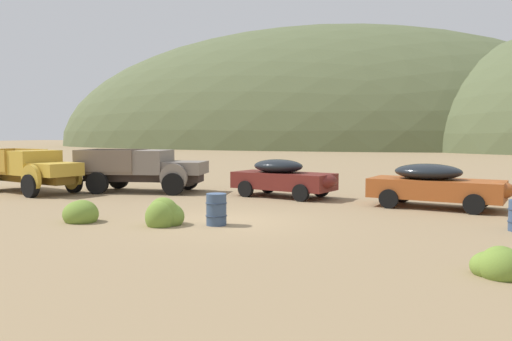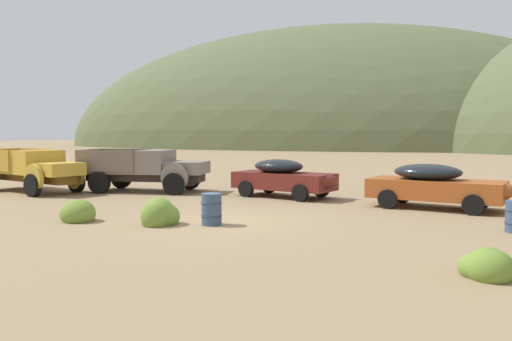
{
  "view_description": "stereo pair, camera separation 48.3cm",
  "coord_description": "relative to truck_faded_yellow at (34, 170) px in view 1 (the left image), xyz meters",
  "views": [
    {
      "loc": [
        6.34,
        -13.89,
        2.64
      ],
      "look_at": [
        -1.24,
        5.45,
        1.14
      ],
      "focal_mm": 36.19,
      "sensor_mm": 36.0,
      "label": 1
    },
    {
      "loc": [
        6.79,
        -13.71,
        2.64
      ],
      "look_at": [
        -1.24,
        5.45,
        1.14
      ],
      "focal_mm": 36.19,
      "sensor_mm": 36.0,
      "label": 2
    }
  ],
  "objects": [
    {
      "name": "bush_front_left",
      "position": [
        7.05,
        -5.28,
        -0.78
      ],
      "size": [
        1.09,
        1.03,
        0.85
      ],
      "color": "olive",
      "rests_on": "ground"
    },
    {
      "name": "bush_near_barrel",
      "position": [
        1.48,
        7.38,
        -0.74
      ],
      "size": [
        1.15,
        0.98,
        1.07
      ],
      "color": "#4C8438",
      "rests_on": "ground"
    },
    {
      "name": "car_oxblood",
      "position": [
        10.91,
        2.61,
        -0.2
      ],
      "size": [
        4.69,
        2.59,
        1.57
      ],
      "rotation": [
        0.0,
        0.0,
        -0.22
      ],
      "color": "maroon",
      "rests_on": "ground"
    },
    {
      "name": "hill_far_left",
      "position": [
        -10.3,
        80.1,
        -1.01
      ],
      "size": [
        111.59,
        50.59,
        45.91
      ],
      "primitive_type": "ellipsoid",
      "color": "#56603D",
      "rests_on": "ground"
    },
    {
      "name": "car_oxide_orange",
      "position": [
        16.94,
        1.59,
        -0.19
      ],
      "size": [
        4.98,
        2.57,
        1.57
      ],
      "rotation": [
        0.0,
        0.0,
        -0.16
      ],
      "color": "#A34C1E",
      "rests_on": "ground"
    },
    {
      "name": "truck_primer_gray",
      "position": [
        4.65,
        2.25,
        0.0
      ],
      "size": [
        5.94,
        3.46,
        1.91
      ],
      "rotation": [
        0.0,
        0.0,
        0.22
      ],
      "color": "#3D322D",
      "rests_on": "ground"
    },
    {
      "name": "bush_between_trucks",
      "position": [
        18.27,
        -7.27,
        -0.82
      ],
      "size": [
        0.98,
        0.91,
        0.75
      ],
      "color": "olive",
      "rests_on": "ground"
    },
    {
      "name": "bush_lone_scrub",
      "position": [
        9.66,
        -4.88,
        -0.75
      ],
      "size": [
        1.06,
        1.18,
        1.04
      ],
      "color": "olive",
      "rests_on": "ground"
    },
    {
      "name": "truck_faded_yellow",
      "position": [
        0.0,
        0.0,
        0.0
      ],
      "size": [
        6.0,
        3.35,
        1.91
      ],
      "rotation": [
        0.0,
        0.0,
        -0.23
      ],
      "color": "brown",
      "rests_on": "ground"
    },
    {
      "name": "oil_drum_foreground",
      "position": [
        11.08,
        -4.33,
        -0.55
      ],
      "size": [
        0.62,
        0.62,
        0.92
      ],
      "color": "#384C6B",
      "rests_on": "ground"
    },
    {
      "name": "ground_plane",
      "position": [
        11.17,
        -3.72,
        -1.01
      ],
      "size": [
        300.0,
        300.0,
        0.0
      ],
      "primitive_type": "plane",
      "color": "#937A56"
    }
  ]
}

